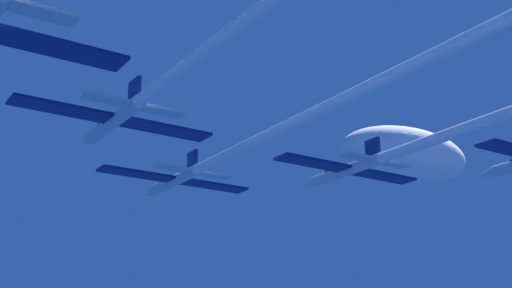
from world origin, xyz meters
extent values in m
cylinder|color=silver|center=(-0.33, 0.06, 0.31)|extent=(1.08, 9.85, 1.08)
cone|color=silver|center=(-0.33, 6.07, 0.31)|extent=(1.06, 2.17, 1.06)
ellipsoid|color=black|center=(-0.33, 2.22, 0.77)|extent=(0.76, 1.97, 0.54)
cube|color=navy|center=(-4.62, -0.43, 0.31)|extent=(7.49, 2.17, 0.24)
cube|color=navy|center=(3.95, -0.43, 0.31)|extent=(7.49, 2.17, 0.24)
cube|color=navy|center=(-0.33, -3.88, 1.64)|extent=(0.28, 1.77, 1.58)
cube|color=silver|center=(-2.56, -4.08, 0.31)|extent=(3.37, 1.30, 0.24)
cube|color=silver|center=(1.89, -4.08, 0.31)|extent=(3.37, 1.30, 0.24)
cylinder|color=white|center=(-0.33, -23.12, 0.31)|extent=(0.98, 36.50, 0.98)
cylinder|color=silver|center=(-11.95, -12.65, 0.58)|extent=(1.08, 9.85, 1.08)
cone|color=silver|center=(-11.95, -6.64, 0.58)|extent=(1.06, 2.17, 1.06)
ellipsoid|color=black|center=(-11.95, -10.48, 1.04)|extent=(0.76, 1.97, 0.54)
cube|color=navy|center=(-16.24, -13.14, 0.58)|extent=(7.49, 2.17, 0.24)
cube|color=navy|center=(-7.67, -13.14, 0.58)|extent=(7.49, 2.17, 0.24)
cube|color=navy|center=(-11.95, -16.59, 1.91)|extent=(0.28, 1.77, 1.58)
cube|color=silver|center=(-14.18, -16.78, 0.58)|extent=(3.37, 1.30, 0.24)
cube|color=silver|center=(-9.73, -16.78, 0.58)|extent=(3.37, 1.30, 0.24)
cylinder|color=silver|center=(11.85, -12.29, 0.35)|extent=(1.08, 9.85, 1.08)
cone|color=silver|center=(11.85, -6.28, 0.35)|extent=(1.06, 2.17, 1.06)
ellipsoid|color=black|center=(11.85, -10.12, 0.81)|extent=(0.76, 1.97, 0.54)
cube|color=navy|center=(7.56, -12.78, 0.35)|extent=(7.49, 2.17, 0.24)
cube|color=navy|center=(16.13, -12.78, 0.35)|extent=(7.49, 2.17, 0.24)
cube|color=navy|center=(11.85, -16.23, 1.67)|extent=(0.28, 1.77, 1.58)
cube|color=silver|center=(9.62, -16.42, 0.35)|extent=(3.37, 1.30, 0.24)
cube|color=silver|center=(14.07, -16.42, 0.35)|extent=(3.37, 1.30, 0.24)
cube|color=navy|center=(-20.14, -25.47, -0.61)|extent=(7.49, 2.17, 0.24)
cube|color=silver|center=(-22.20, -29.12, -0.61)|extent=(3.37, 1.30, 0.24)
cone|color=silver|center=(24.15, -18.81, 0.38)|extent=(1.06, 2.17, 1.06)
ellipsoid|color=white|center=(38.35, 5.60, 10.81)|extent=(21.61, 11.88, 7.56)
camera|label=1|loc=(-30.12, -60.90, -17.67)|focal=48.27mm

